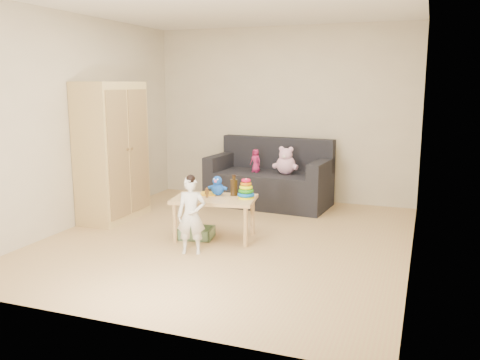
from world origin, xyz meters
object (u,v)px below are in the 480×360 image
at_px(play_table, 215,218).
at_px(wardrobe, 112,152).
at_px(sofa, 269,189).
at_px(toddler, 191,216).

bearing_deg(play_table, wardrobe, 167.44).
xyz_separation_m(sofa, play_table, (-0.10, -1.79, -0.00)).
distance_m(wardrobe, sofa, 2.31).
bearing_deg(wardrobe, sofa, 40.36).
xyz_separation_m(play_table, toddler, (-0.02, -0.55, 0.16)).
height_order(wardrobe, play_table, wardrobe).
relative_size(play_table, toddler, 1.16).
relative_size(sofa, toddler, 2.18).
bearing_deg(sofa, toddler, -88.29).
xyz_separation_m(wardrobe, toddler, (1.56, -0.91, -0.49)).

